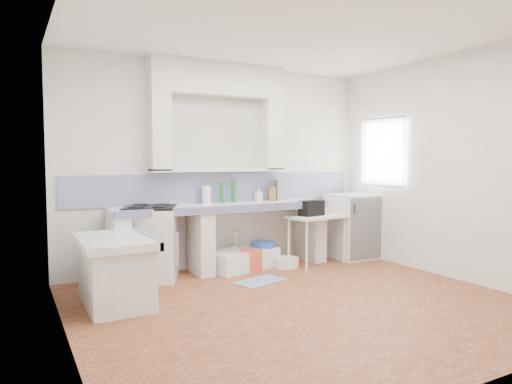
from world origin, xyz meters
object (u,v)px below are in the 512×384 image
side_table (317,240)px  sink (242,260)px  fridge (352,226)px  stove (151,244)px

side_table → sink: bearing=158.1°
sink → side_table: 1.13m
sink → fridge: fridge is taller
stove → fridge: 3.07m
fridge → side_table: bearing=-171.2°
sink → side_table: (1.07, -0.26, 0.23)m
stove → sink: 1.30m
stove → sink: size_ratio=0.91×
sink → fridge: bearing=-19.0°
side_table → fridge: (0.74, 0.12, 0.13)m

